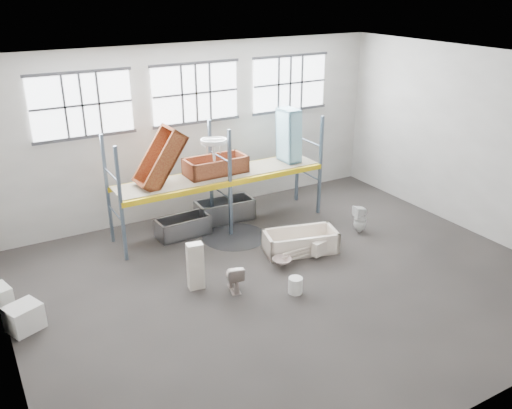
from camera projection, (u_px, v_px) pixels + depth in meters
floor at (287, 282)px, 12.78m from camera, size 12.00×10.00×0.10m
ceiling at (293, 62)px, 10.81m from camera, size 12.00×10.00×0.10m
wall_back at (196, 130)px, 15.83m from camera, size 12.00×0.10×5.00m
wall_front at (482, 286)px, 7.76m from camera, size 12.00×0.10×5.00m
wall_right at (477, 143)px, 14.58m from camera, size 0.10×10.00×5.00m
window_left at (82, 105)px, 13.85m from camera, size 2.60×0.04×1.60m
window_mid at (196, 93)px, 15.32m from camera, size 2.60×0.04×1.60m
window_right at (290, 83)px, 16.80m from camera, size 2.60×0.04×1.60m
rack_upright_la at (121, 205)px, 13.12m from camera, size 0.08×0.08×3.00m
rack_upright_lb at (107, 190)px, 14.08m from camera, size 0.08×0.08×3.00m
rack_upright_ma at (230, 184)px, 14.50m from camera, size 0.08×0.08×3.00m
rack_upright_mb at (211, 171)px, 15.46m from camera, size 0.08×0.08×3.00m
rack_upright_ra at (320, 166)px, 15.88m from camera, size 0.08×0.08×3.00m
rack_upright_rb at (297, 155)px, 16.84m from camera, size 0.08×0.08×3.00m
rack_beam_front at (230, 184)px, 14.50m from camera, size 6.00×0.10×0.14m
rack_beam_back at (211, 171)px, 15.46m from camera, size 6.00×0.10×0.14m
shelf_deck at (220, 175)px, 14.95m from camera, size 5.90×1.10×0.03m
wet_patch at (234, 237)px, 14.92m from camera, size 1.80×1.80×0.00m
bathtub_beige at (301, 241)px, 14.03m from camera, size 2.04×1.33×0.55m
cistern_spare at (319, 248)px, 13.66m from camera, size 0.42×0.26×0.37m
sink_in_tub at (282, 262)px, 13.24m from camera, size 0.55×0.55×0.17m
toilet_beige at (234, 277)px, 12.25m from camera, size 0.52×0.73×0.67m
cistern_tall at (195, 266)px, 12.23m from camera, size 0.39×0.28×1.13m
toilet_white at (360, 219)px, 15.07m from camera, size 0.41×0.40×0.78m
steel_tub_left at (183, 226)px, 14.90m from camera, size 1.49×0.75×0.54m
steel_tub_right at (225, 210)px, 15.88m from camera, size 1.71×0.88×0.61m
rust_tub_flat at (216, 166)px, 14.91m from camera, size 1.73×0.83×0.48m
rust_tub_tilted at (160, 159)px, 13.93m from camera, size 1.41×0.87×1.67m
sink_on_shelf at (214, 160)px, 14.51m from camera, size 0.86×0.77×0.62m
blue_tub_upright at (289, 135)px, 15.68m from camera, size 0.50×0.73×1.57m
bucket at (295, 285)px, 12.18m from camera, size 0.40×0.40×0.38m
carton_near at (24, 317)px, 10.87m from camera, size 0.80×0.75×0.55m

